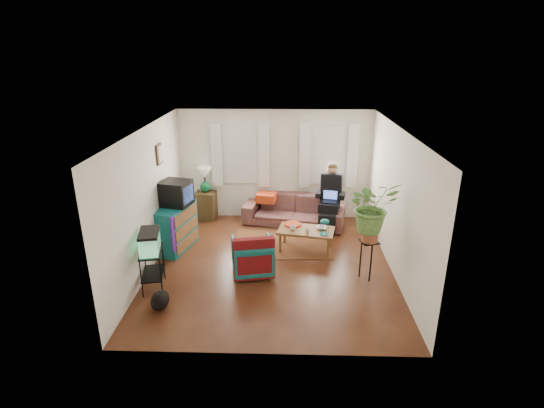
{
  "coord_description": "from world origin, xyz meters",
  "views": [
    {
      "loc": [
        0.24,
        -7.19,
        3.93
      ],
      "look_at": [
        0.0,
        0.4,
        1.1
      ],
      "focal_mm": 28.0,
      "sensor_mm": 36.0,
      "label": 1
    }
  ],
  "objects_px": {
    "plant_stand": "(368,260)",
    "sofa": "(294,206)",
    "armchair": "(252,255)",
    "aquarium_stand": "(153,270)",
    "side_table": "(206,205)",
    "dresser": "(175,227)",
    "coffee_table": "(306,240)"
  },
  "relations": [
    {
      "from": "sofa",
      "to": "aquarium_stand",
      "type": "xyz_separation_m",
      "value": [
        -2.46,
        -2.92,
        -0.1
      ]
    },
    {
      "from": "sofa",
      "to": "plant_stand",
      "type": "relative_size",
      "value": 3.14
    },
    {
      "from": "sofa",
      "to": "dresser",
      "type": "distance_m",
      "value": 2.82
    },
    {
      "from": "dresser",
      "to": "plant_stand",
      "type": "bearing_deg",
      "value": -1.41
    },
    {
      "from": "aquarium_stand",
      "to": "armchair",
      "type": "height_order",
      "value": "armchair"
    },
    {
      "from": "side_table",
      "to": "dresser",
      "type": "xyz_separation_m",
      "value": [
        -0.34,
        -1.67,
        0.13
      ]
    },
    {
      "from": "sofa",
      "to": "dresser",
      "type": "relative_size",
      "value": 2.23
    },
    {
      "from": "armchair",
      "to": "plant_stand",
      "type": "bearing_deg",
      "value": 165.55
    },
    {
      "from": "coffee_table",
      "to": "armchair",
      "type": "bearing_deg",
      "value": -125.37
    },
    {
      "from": "side_table",
      "to": "aquarium_stand",
      "type": "distance_m",
      "value": 3.23
    },
    {
      "from": "sofa",
      "to": "armchair",
      "type": "distance_m",
      "value": 2.48
    },
    {
      "from": "coffee_table",
      "to": "plant_stand",
      "type": "xyz_separation_m",
      "value": [
        1.05,
        -1.08,
        0.14
      ]
    },
    {
      "from": "armchair",
      "to": "coffee_table",
      "type": "height_order",
      "value": "armchair"
    },
    {
      "from": "side_table",
      "to": "aquarium_stand",
      "type": "bearing_deg",
      "value": -96.22
    },
    {
      "from": "plant_stand",
      "to": "sofa",
      "type": "bearing_deg",
      "value": 117.19
    },
    {
      "from": "armchair",
      "to": "plant_stand",
      "type": "height_order",
      "value": "plant_stand"
    },
    {
      "from": "side_table",
      "to": "dresser",
      "type": "distance_m",
      "value": 1.71
    },
    {
      "from": "dresser",
      "to": "armchair",
      "type": "bearing_deg",
      "value": -15.55
    },
    {
      "from": "side_table",
      "to": "armchair",
      "type": "height_order",
      "value": "armchair"
    },
    {
      "from": "sofa",
      "to": "coffee_table",
      "type": "xyz_separation_m",
      "value": [
        0.22,
        -1.39,
        -0.22
      ]
    },
    {
      "from": "sofa",
      "to": "plant_stand",
      "type": "distance_m",
      "value": 2.77
    },
    {
      "from": "dresser",
      "to": "aquarium_stand",
      "type": "height_order",
      "value": "dresser"
    },
    {
      "from": "sofa",
      "to": "plant_stand",
      "type": "xyz_separation_m",
      "value": [
        1.27,
        -2.46,
        -0.08
      ]
    },
    {
      "from": "aquarium_stand",
      "to": "plant_stand",
      "type": "xyz_separation_m",
      "value": [
        3.73,
        0.45,
        0.01
      ]
    },
    {
      "from": "side_table",
      "to": "plant_stand",
      "type": "distance_m",
      "value": 4.36
    },
    {
      "from": "armchair",
      "to": "coffee_table",
      "type": "bearing_deg",
      "value": -147.98
    },
    {
      "from": "aquarium_stand",
      "to": "armchair",
      "type": "distance_m",
      "value": 1.76
    },
    {
      "from": "side_table",
      "to": "coffee_table",
      "type": "relative_size",
      "value": 0.6
    },
    {
      "from": "plant_stand",
      "to": "dresser",
      "type": "bearing_deg",
      "value": 163.74
    },
    {
      "from": "sofa",
      "to": "dresser",
      "type": "bearing_deg",
      "value": -138.22
    },
    {
      "from": "dresser",
      "to": "plant_stand",
      "type": "relative_size",
      "value": 1.41
    },
    {
      "from": "dresser",
      "to": "plant_stand",
      "type": "distance_m",
      "value": 3.88
    }
  ]
}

